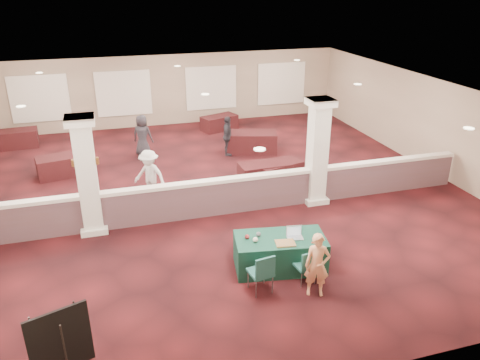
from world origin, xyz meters
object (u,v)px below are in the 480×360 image
object	(u,v)px
woman	(317,265)
far_table_front_left	(64,166)
far_table_front_right	(278,172)
conf_chair_main	(307,264)
far_table_back_left	(15,139)
far_table_back_center	(219,123)
attendee_b	(150,176)
far_table_back_right	(251,142)
attendee_c	(227,136)
far_table_front_center	(264,173)
attendee_d	(143,135)
easel_board	(60,342)
conf_chair_side	(262,271)
near_table	(280,253)

from	to	relation	value
woman	far_table_front_left	distance (m)	10.23
far_table_front_right	far_table_front_left	bearing A→B (deg)	159.85
conf_chair_main	woman	size ratio (longest dim) A/B	0.59
far_table_back_left	far_table_back_center	distance (m)	8.50
attendee_b	far_table_back_right	bearing A→B (deg)	76.36
far_table_back_left	far_table_back_right	xyz separation A→B (m)	(9.00, -3.20, 0.04)
far_table_back_center	attendee_b	size ratio (longest dim) A/B	0.98
far_table_front_left	attendee_c	world-z (taller)	attendee_c
far_table_front_left	far_table_front_center	bearing A→B (deg)	-21.57
attendee_d	easel_board	bearing A→B (deg)	107.06
conf_chair_main	far_table_back_left	world-z (taller)	conf_chair_main
conf_chair_side	far_table_front_center	xyz separation A→B (m)	(2.02, 5.68, -0.23)
far_table_back_right	attendee_d	xyz separation A→B (m)	(-4.11, 0.78, 0.40)
far_table_back_left	attendee_b	size ratio (longest dim) A/B	1.07
easel_board	far_table_back_center	xyz separation A→B (m)	(5.94, 13.50, -0.73)
conf_chair_main	easel_board	world-z (taller)	easel_board
far_table_front_center	attendee_d	size ratio (longest dim) A/B	1.04
easel_board	attendee_d	xyz separation A→B (m)	(2.33, 11.08, -0.25)
far_table_back_center	attendee_c	distance (m)	3.38
far_table_front_center	far_table_back_left	world-z (taller)	far_table_back_left
far_table_back_center	attendee_c	xyz separation A→B (m)	(-0.50, -3.31, 0.45)
attendee_c	far_table_back_center	bearing A→B (deg)	15.98
conf_chair_main	attendee_b	xyz separation A→B (m)	(-2.83, 5.33, 0.30)
far_table_front_center	far_table_back_center	world-z (taller)	far_table_front_center
conf_chair_side	far_table_back_left	world-z (taller)	conf_chair_side
near_table	conf_chair_main	size ratio (longest dim) A/B	2.43
far_table_front_left	conf_chair_main	bearing A→B (deg)	-56.12
conf_chair_main	easel_board	size ratio (longest dim) A/B	0.52
far_table_back_left	far_table_back_center	world-z (taller)	far_table_back_left
attendee_b	far_table_front_right	bearing A→B (deg)	42.78
near_table	easel_board	distance (m)	5.27
far_table_back_center	attendee_b	bearing A→B (deg)	-120.27
conf_chair_side	conf_chair_main	bearing A→B (deg)	-5.54
far_table_front_left	far_table_back_right	distance (m)	6.98
woman	attendee_c	size ratio (longest dim) A/B	0.95
far_table_back_left	attendee_c	bearing A→B (deg)	-22.50
easel_board	far_table_back_left	bearing A→B (deg)	81.81
woman	far_table_front_right	world-z (taller)	woman
conf_chair_main	attendee_d	size ratio (longest dim) A/B	0.54
easel_board	attendee_c	xyz separation A→B (m)	(5.44, 10.18, -0.28)
near_table	woman	size ratio (longest dim) A/B	1.43
far_table_front_left	attendee_d	bearing A→B (deg)	23.41
woman	attendee_c	xyz separation A→B (m)	(0.42, 8.93, 0.04)
conf_chair_main	attendee_d	xyz separation A→B (m)	(-2.65, 9.42, 0.29)
conf_chair_main	easel_board	bearing A→B (deg)	-169.61
easel_board	far_table_front_right	xyz separation A→B (m)	(6.44, 7.30, -0.72)
far_table_back_left	far_table_back_right	distance (m)	9.55
attendee_b	attendee_c	distance (m)	4.58
far_table_front_left	conf_chair_side	bearing A→B (deg)	-61.66
far_table_back_left	attendee_b	xyz separation A→B (m)	(4.71, -6.50, 0.46)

